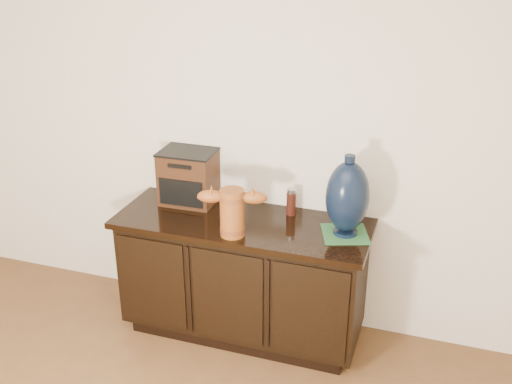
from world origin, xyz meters
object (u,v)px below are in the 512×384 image
(terracotta_vessel, at_px, (232,210))
(lamp_base, at_px, (347,197))
(tv_radio, at_px, (189,177))
(spray_can, at_px, (291,202))
(sideboard, at_px, (243,276))

(terracotta_vessel, distance_m, lamp_base, 0.61)
(tv_radio, bearing_deg, spray_can, 0.20)
(terracotta_vessel, relative_size, lamp_base, 0.83)
(sideboard, xyz_separation_m, tv_radio, (-0.39, 0.15, 0.53))
(sideboard, distance_m, terracotta_vessel, 0.55)
(spray_can, bearing_deg, tv_radio, -178.29)
(tv_radio, xyz_separation_m, lamp_base, (0.98, -0.13, 0.06))
(lamp_base, bearing_deg, tv_radio, 172.26)
(tv_radio, xyz_separation_m, spray_can, (0.63, 0.02, -0.08))
(spray_can, bearing_deg, terracotta_vessel, -123.74)
(sideboard, relative_size, tv_radio, 4.40)
(terracotta_vessel, bearing_deg, lamp_base, 4.05)
(sideboard, relative_size, terracotta_vessel, 3.88)
(lamp_base, xyz_separation_m, spray_can, (-0.35, 0.15, -0.14))
(lamp_base, bearing_deg, spray_can, 156.28)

